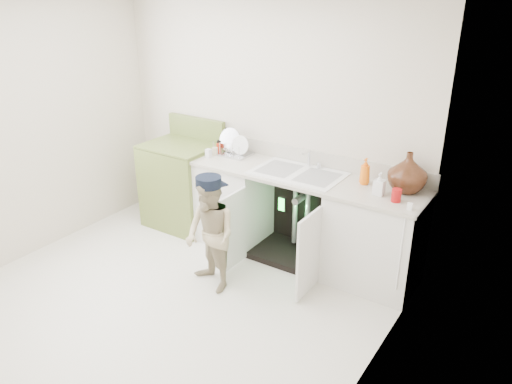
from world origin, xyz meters
TOP-DOWN VIEW (x-y plane):
  - ground at (0.00, 0.00)m, footprint 3.50×3.50m
  - room_shell at (0.00, 0.00)m, footprint 6.00×5.50m
  - counter_run at (0.59, 1.21)m, footprint 2.44×1.02m
  - avocado_stove at (-0.89, 1.18)m, footprint 0.76×0.65m
  - repair_worker at (0.18, 0.32)m, footprint 0.75×0.82m

SIDE VIEW (x-z plane):
  - ground at x=0.00m, z-range 0.00..0.00m
  - counter_run at x=0.59m, z-range -0.15..1.10m
  - avocado_stove at x=-0.89m, z-range -0.10..1.07m
  - repair_worker at x=0.18m, z-range 0.00..1.06m
  - room_shell at x=0.00m, z-range 0.62..1.88m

